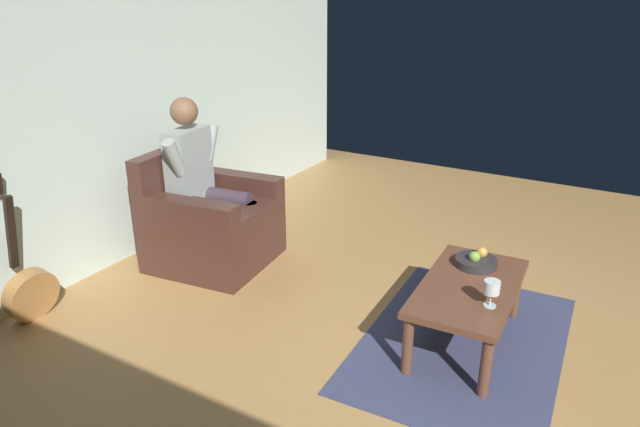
{
  "coord_description": "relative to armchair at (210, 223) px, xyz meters",
  "views": [
    {
      "loc": [
        2.71,
        0.45,
        2.01
      ],
      "look_at": [
        -0.46,
        -1.39,
        0.55
      ],
      "focal_mm": 32.03,
      "sensor_mm": 36.0,
      "label": 1
    }
  ],
  "objects": [
    {
      "name": "person_seated",
      "position": [
        0.0,
        -0.03,
        0.36
      ],
      "size": [
        0.65,
        0.63,
        1.27
      ],
      "rotation": [
        0.0,
        0.0,
        0.11
      ],
      "color": "#9DA7A3",
      "rests_on": "ground"
    },
    {
      "name": "guitar",
      "position": [
        1.24,
        -0.45,
        -0.1
      ],
      "size": [
        0.35,
        0.24,
        0.98
      ],
      "color": "#B0793F",
      "rests_on": "ground"
    },
    {
      "name": "wine_glass_near",
      "position": [
        0.29,
        2.22,
        0.19
      ],
      "size": [
        0.09,
        0.09,
        0.15
      ],
      "color": "silver",
      "rests_on": "coffee_table"
    },
    {
      "name": "rug",
      "position": [
        0.11,
        2.05,
        -0.31
      ],
      "size": [
        1.73,
        1.2,
        0.01
      ],
      "primitive_type": "cube",
      "rotation": [
        0.0,
        0.0,
        0.05
      ],
      "color": "#3A3F5F",
      "rests_on": "ground"
    },
    {
      "name": "armchair",
      "position": [
        0.0,
        0.0,
        0.0
      ],
      "size": [
        0.91,
        0.91,
        0.88
      ],
      "rotation": [
        0.0,
        0.0,
        0.11
      ],
      "color": "#462820",
      "rests_on": "ground"
    },
    {
      "name": "coffee_table",
      "position": [
        0.11,
        2.05,
        0.02
      ],
      "size": [
        1.0,
        0.57,
        0.4
      ],
      "rotation": [
        0.0,
        0.0,
        0.05
      ],
      "color": "brown",
      "rests_on": "ground"
    },
    {
      "name": "fruit_bowl",
      "position": [
        -0.15,
        2.02,
        0.12
      ],
      "size": [
        0.26,
        0.26,
        0.11
      ],
      "color": "#2E2A2C",
      "rests_on": "coffee_table"
    },
    {
      "name": "ground_plane",
      "position": [
        0.37,
        2.32,
        -0.31
      ],
      "size": [
        7.46,
        7.46,
        0.0
      ],
      "primitive_type": "plane",
      "color": "#B1834B"
    },
    {
      "name": "wall_back",
      "position": [
        0.37,
        -0.65,
        1.06
      ],
      "size": [
        6.62,
        0.06,
        2.75
      ],
      "primitive_type": "cube",
      "color": "silver",
      "rests_on": "ground"
    }
  ]
}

